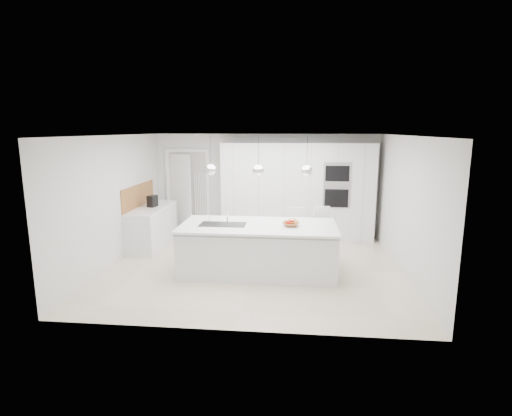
# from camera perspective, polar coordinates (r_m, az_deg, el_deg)

# --- Properties ---
(floor) EXTENTS (5.50, 5.50, 0.00)m
(floor) POSITION_cam_1_polar(r_m,az_deg,el_deg) (7.79, -0.22, -8.40)
(floor) COLOR beige
(floor) RESTS_ON ground
(wall_back) EXTENTS (5.50, 0.00, 5.50)m
(wall_back) POSITION_cam_1_polar(r_m,az_deg,el_deg) (9.92, 1.28, 3.31)
(wall_back) COLOR silver
(wall_back) RESTS_ON ground
(wall_left) EXTENTS (0.00, 5.00, 5.00)m
(wall_left) POSITION_cam_1_polar(r_m,az_deg,el_deg) (8.21, -19.69, 1.00)
(wall_left) COLOR silver
(wall_left) RESTS_ON ground
(ceiling) EXTENTS (5.50, 5.50, 0.00)m
(ceiling) POSITION_cam_1_polar(r_m,az_deg,el_deg) (7.34, -0.24, 10.33)
(ceiling) COLOR white
(ceiling) RESTS_ON wall_back
(tall_cabinets) EXTENTS (3.60, 0.60, 2.30)m
(tall_cabinets) POSITION_cam_1_polar(r_m,az_deg,el_deg) (9.61, 5.90, 2.39)
(tall_cabinets) COLOR white
(tall_cabinets) RESTS_ON floor
(oven_stack) EXTENTS (0.62, 0.04, 1.05)m
(oven_stack) POSITION_cam_1_polar(r_m,az_deg,el_deg) (9.32, 11.48, 3.19)
(oven_stack) COLOR #A5A5A8
(oven_stack) RESTS_ON tall_cabinets
(doorway_frame) EXTENTS (1.11, 0.08, 2.13)m
(doorway_frame) POSITION_cam_1_polar(r_m,az_deg,el_deg) (10.26, -9.67, 2.14)
(doorway_frame) COLOR white
(doorway_frame) RESTS_ON floor
(hallway_door) EXTENTS (0.76, 0.38, 2.00)m
(hallway_door) POSITION_cam_1_polar(r_m,az_deg,el_deg) (10.28, -11.08, 2.00)
(hallway_door) COLOR white
(hallway_door) RESTS_ON floor
(radiator) EXTENTS (0.32, 0.04, 1.40)m
(radiator) POSITION_cam_1_polar(r_m,az_deg,el_deg) (10.20, -7.92, 1.15)
(radiator) COLOR white
(radiator) RESTS_ON floor
(left_base_cabinets) EXTENTS (0.60, 1.80, 0.86)m
(left_base_cabinets) POSITION_cam_1_polar(r_m,az_deg,el_deg) (9.34, -14.57, -2.67)
(left_base_cabinets) COLOR white
(left_base_cabinets) RESTS_ON floor
(left_worktop) EXTENTS (0.62, 1.82, 0.04)m
(left_worktop) POSITION_cam_1_polar(r_m,az_deg,el_deg) (9.25, -14.70, 0.04)
(left_worktop) COLOR white
(left_worktop) RESTS_ON left_base_cabinets
(oak_backsplash) EXTENTS (0.02, 1.80, 0.50)m
(oak_backsplash) POSITION_cam_1_polar(r_m,az_deg,el_deg) (9.30, -16.45, 1.70)
(oak_backsplash) COLOR #A16836
(oak_backsplash) RESTS_ON wall_left
(island_base) EXTENTS (2.80, 1.20, 0.86)m
(island_base) POSITION_cam_1_polar(r_m,az_deg,el_deg) (7.36, 0.31, -6.05)
(island_base) COLOR white
(island_base) RESTS_ON floor
(island_worktop) EXTENTS (2.84, 1.40, 0.04)m
(island_worktop) POSITION_cam_1_polar(r_m,az_deg,el_deg) (7.28, 0.35, -2.55)
(island_worktop) COLOR white
(island_worktop) RESTS_ON island_base
(island_sink) EXTENTS (0.84, 0.44, 0.18)m
(island_sink) POSITION_cam_1_polar(r_m,az_deg,el_deg) (7.34, -4.76, -2.97)
(island_sink) COLOR #3F3F42
(island_sink) RESTS_ON island_worktop
(island_tap) EXTENTS (0.02, 0.02, 0.30)m
(island_tap) POSITION_cam_1_polar(r_m,az_deg,el_deg) (7.47, -4.13, -0.89)
(island_tap) COLOR white
(island_tap) RESTS_ON island_worktop
(pendant_left) EXTENTS (0.20, 0.20, 0.20)m
(pendant_left) POSITION_cam_1_polar(r_m,az_deg,el_deg) (7.19, -6.47, 5.45)
(pendant_left) COLOR white
(pendant_left) RESTS_ON ceiling
(pendant_mid) EXTENTS (0.20, 0.20, 0.20)m
(pendant_mid) POSITION_cam_1_polar(r_m,az_deg,el_deg) (7.06, 0.32, 5.42)
(pendant_mid) COLOR white
(pendant_mid) RESTS_ON ceiling
(pendant_right) EXTENTS (0.20, 0.20, 0.20)m
(pendant_right) POSITION_cam_1_polar(r_m,az_deg,el_deg) (7.03, 7.26, 5.31)
(pendant_right) COLOR white
(pendant_right) RESTS_ON ceiling
(fruit_bowl) EXTENTS (0.35, 0.35, 0.07)m
(fruit_bowl) POSITION_cam_1_polar(r_m,az_deg,el_deg) (7.19, 5.01, -2.32)
(fruit_bowl) COLOR #A16836
(fruit_bowl) RESTS_ON island_worktop
(espresso_machine) EXTENTS (0.19, 0.26, 0.26)m
(espresso_machine) POSITION_cam_1_polar(r_m,az_deg,el_deg) (9.24, -14.58, 0.96)
(espresso_machine) COLOR black
(espresso_machine) RESTS_ON left_worktop
(bar_stool_left) EXTENTS (0.38, 0.50, 1.02)m
(bar_stool_left) POSITION_cam_1_polar(r_m,az_deg,el_deg) (8.26, 5.78, -3.60)
(bar_stool_left) COLOR white
(bar_stool_left) RESTS_ON floor
(bar_stool_right) EXTENTS (0.49, 0.58, 1.08)m
(bar_stool_right) POSITION_cam_1_polar(r_m,az_deg,el_deg) (8.10, 9.31, -3.78)
(bar_stool_right) COLOR white
(bar_stool_right) RESTS_ON floor
(apple_a) EXTENTS (0.07, 0.07, 0.07)m
(apple_a) POSITION_cam_1_polar(r_m,az_deg,el_deg) (7.25, 4.94, -1.96)
(apple_a) COLOR #C50A04
(apple_a) RESTS_ON fruit_bowl
(apple_b) EXTENTS (0.07, 0.07, 0.07)m
(apple_b) POSITION_cam_1_polar(r_m,az_deg,el_deg) (7.20, 4.58, -2.05)
(apple_b) COLOR #C50A04
(apple_b) RESTS_ON fruit_bowl
(apple_c) EXTENTS (0.08, 0.08, 0.08)m
(apple_c) POSITION_cam_1_polar(r_m,az_deg,el_deg) (7.13, 4.68, -2.16)
(apple_c) COLOR #C50A04
(apple_c) RESTS_ON fruit_bowl
(apple_extra_3) EXTENTS (0.08, 0.08, 0.08)m
(apple_extra_3) POSITION_cam_1_polar(r_m,az_deg,el_deg) (7.22, 5.29, -2.00)
(apple_extra_3) COLOR #C50A04
(apple_extra_3) RESTS_ON fruit_bowl
(banana_bunch) EXTENTS (0.21, 0.15, 0.19)m
(banana_bunch) POSITION_cam_1_polar(r_m,az_deg,el_deg) (7.16, 5.21, -1.81)
(banana_bunch) COLOR yellow
(banana_bunch) RESTS_ON fruit_bowl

